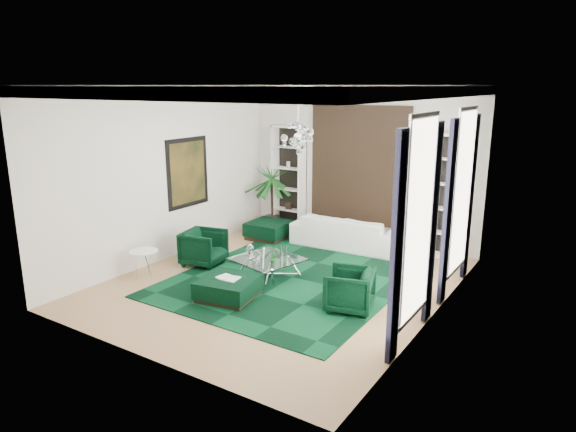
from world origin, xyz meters
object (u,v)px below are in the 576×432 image
Objects in this scene: ottoman_front at (229,288)px; side_table at (144,264)px; armchair_right at (350,290)px; armchair_left at (204,248)px; ottoman_side at (269,230)px; sofa at (347,232)px; coffee_table at (268,268)px; palm at (272,188)px.

side_table is at bearing -177.93° from ottoman_front.
armchair_left is at bearing -111.72° from armchair_right.
side_table is (-2.12, -0.08, 0.08)m from ottoman_front.
ottoman_side is at bearing -14.28° from armchair_left.
side_table is at bearing -98.92° from ottoman_side.
sofa is at bearing 57.48° from side_table.
armchair_left reaches higher than ottoman_side.
armchair_right is at bearing -37.53° from ottoman_side.
armchair_right is 0.69× the size of coffee_table.
coffee_table is at bearing 32.32° from side_table.
coffee_table is at bearing -55.72° from ottoman_side.
sofa is 3.99m from ottoman_front.
armchair_right is (1.62, -3.20, -0.02)m from sofa.
armchair_left is 3.24m from palm.
armchair_left is 1.04× the size of armchair_right.
sofa is 3.59m from armchair_right.
side_table is at bearing -94.20° from armchair_right.
ottoman_side is at bearing -61.32° from palm.
armchair_left reaches higher than armchair_right.
ottoman_front is (-2.07, -0.75, -0.17)m from armchair_right.
side_table is (-4.20, -0.83, -0.09)m from armchair_right.
side_table reaches higher than ottoman_front.
armchair_left reaches higher than ottoman_front.
coffee_table is 1.22× the size of ottoman_side.
sofa reaches higher than coffee_table.
armchair_right is at bearing 114.20° from sofa.
side_table is 0.25× the size of palm.
armchair_right is at bearing 11.19° from side_table.
side_table is (-2.57, -4.03, -0.11)m from sofa.
coffee_table is at bearing -119.21° from armchair_right.
ottoman_side is at bearing 124.28° from coffee_table.
armchair_right reaches higher than coffee_table.
sofa reaches higher than ottoman_side.
sofa is 2.55m from palm.
palm reaches higher than armchair_right.
sofa is at bearing 83.52° from ottoman_front.
ottoman_front is at bearing 2.07° from side_table.
palm reaches higher than ottoman_front.
ottoman_side is 1.26m from palm.
armchair_right is at bearing -13.82° from coffee_table.
palm is at bearing -6.32° from armchair_left.
side_table is at bearing -92.01° from palm.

